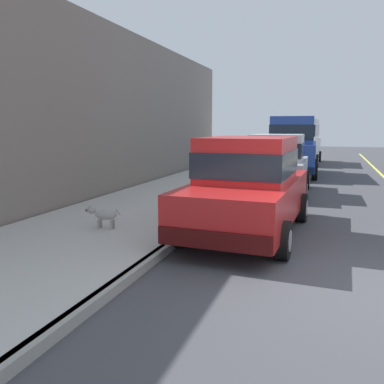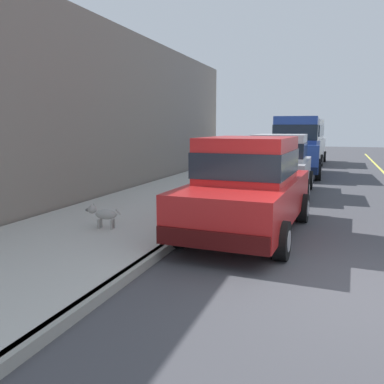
% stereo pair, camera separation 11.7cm
% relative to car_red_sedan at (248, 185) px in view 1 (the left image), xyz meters
% --- Properties ---
extents(ground_plane, '(80.00, 80.00, 0.00)m').
position_rel_car_red_sedan_xyz_m(ground_plane, '(2.13, -2.39, -0.98)').
color(ground_plane, '#424247').
extents(curb, '(0.16, 64.00, 0.14)m').
position_rel_car_red_sedan_xyz_m(curb, '(-1.07, -2.39, -0.91)').
color(curb, gray).
rests_on(curb, ground).
extents(sidewalk, '(3.60, 64.00, 0.14)m').
position_rel_car_red_sedan_xyz_m(sidewalk, '(-2.87, -2.39, -0.91)').
color(sidewalk, '#B7B5AD').
rests_on(sidewalk, ground).
extents(car_red_sedan, '(2.16, 4.67, 1.92)m').
position_rel_car_red_sedan_xyz_m(car_red_sedan, '(0.00, 0.00, 0.00)').
color(car_red_sedan, red).
rests_on(car_red_sedan, ground).
extents(car_silver_hatchback, '(2.00, 3.82, 1.88)m').
position_rel_car_red_sedan_xyz_m(car_silver_hatchback, '(-0.06, 5.09, -0.01)').
color(car_silver_hatchback, '#BCBCC1').
rests_on(car_silver_hatchback, ground).
extents(car_blue_van, '(2.26, 4.96, 2.52)m').
position_rel_car_red_sedan_xyz_m(car_blue_van, '(-0.04, 10.31, 0.41)').
color(car_blue_van, '#28479E').
rests_on(car_blue_van, ground).
extents(car_white_van, '(2.23, 4.95, 2.52)m').
position_rel_car_red_sedan_xyz_m(car_white_van, '(-0.08, 16.35, 0.41)').
color(car_white_van, white).
rests_on(car_white_van, ground).
extents(dog_grey, '(0.75, 0.25, 0.49)m').
position_rel_car_red_sedan_xyz_m(dog_grey, '(-2.66, -1.06, -0.55)').
color(dog_grey, '#999691').
rests_on(dog_grey, sidewalk).
extents(building_facade, '(0.50, 20.00, 5.13)m').
position_rel_car_red_sedan_xyz_m(building_facade, '(-4.97, 3.79, 1.58)').
color(building_facade, slate).
rests_on(building_facade, ground).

